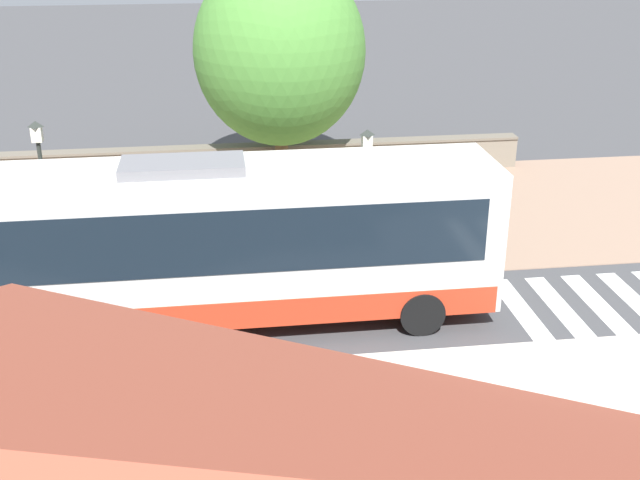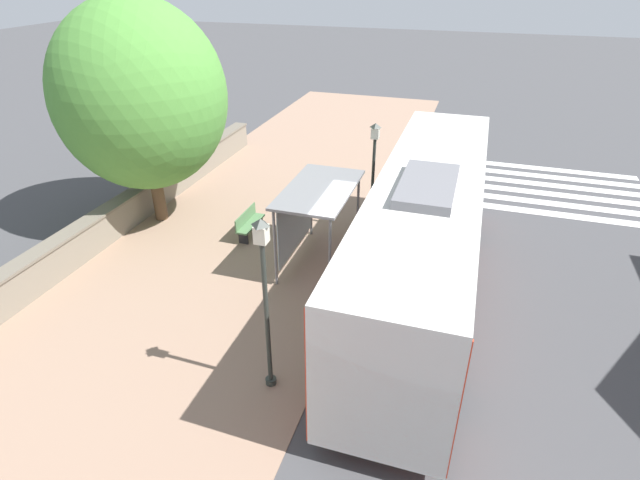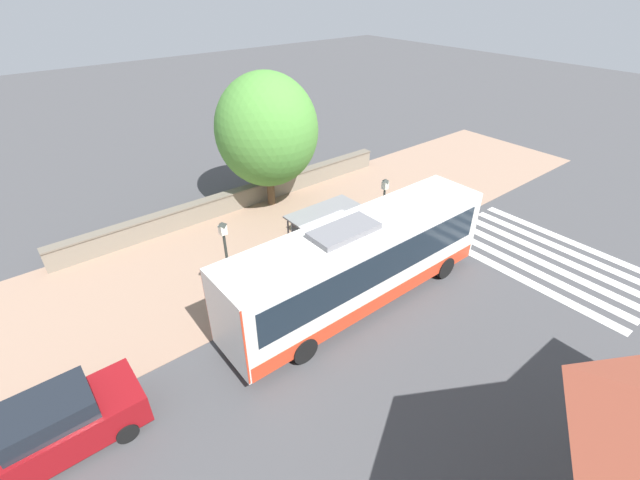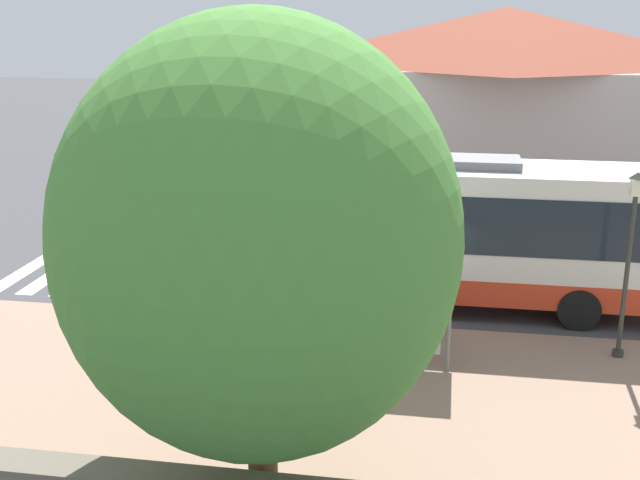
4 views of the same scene
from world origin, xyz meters
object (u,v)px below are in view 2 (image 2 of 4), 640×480
at_px(bus_shelter, 314,199).
at_px(street_lamp_near, 265,294).
at_px(shade_tree, 141,96).
at_px(street_lamp_far, 373,169).
at_px(bus, 425,235).
at_px(pedestrian, 397,187).
at_px(bench, 249,223).

bearing_deg(bus_shelter, street_lamp_near, -82.28).
bearing_deg(shade_tree, street_lamp_near, -42.51).
relative_size(street_lamp_near, street_lamp_far, 1.09).
relative_size(bus, bus_shelter, 3.40).
relative_size(pedestrian, street_lamp_near, 0.41).
height_order(street_lamp_near, shade_tree, shade_tree).
bearing_deg(bus, street_lamp_far, 121.55).
height_order(bus_shelter, street_lamp_far, street_lamp_far).
bearing_deg(shade_tree, pedestrian, 21.58).
height_order(bus_shelter, pedestrian, bus_shelter).
height_order(bus_shelter, street_lamp_near, street_lamp_near).
bearing_deg(pedestrian, shade_tree, -158.42).
distance_m(bus, shade_tree, 9.98).
bearing_deg(street_lamp_far, bus, -58.45).
bearing_deg(bus_shelter, shade_tree, 170.28).
distance_m(street_lamp_near, shade_tree, 9.48).
distance_m(bus, street_lamp_far, 4.06).
height_order(pedestrian, street_lamp_near, street_lamp_near).
xyz_separation_m(bus, street_lamp_near, (-2.63, -4.26, 0.47)).
bearing_deg(pedestrian, street_lamp_near, -96.48).
distance_m(bench, shade_tree, 5.28).
xyz_separation_m(street_lamp_near, shade_tree, (-6.84, 6.27, 1.93)).
relative_size(pedestrian, street_lamp_far, 0.45).
bearing_deg(pedestrian, bus, -73.12).
relative_size(pedestrian, shade_tree, 0.23).
xyz_separation_m(pedestrian, bench, (-4.36, -3.31, -0.52)).
xyz_separation_m(bus, bench, (-5.92, 1.83, -1.49)).
height_order(pedestrian, bench, pedestrian).
distance_m(pedestrian, street_lamp_near, 9.57).
bearing_deg(bench, shade_tree, 177.15).
bearing_deg(pedestrian, bus_shelter, -113.02).
height_order(bus_shelter, shade_tree, shade_tree).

